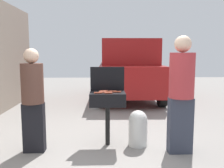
{
  "coord_description": "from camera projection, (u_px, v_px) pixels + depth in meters",
  "views": [
    {
      "loc": [
        0.08,
        -3.92,
        1.58
      ],
      "look_at": [
        0.23,
        0.65,
        1.0
      ],
      "focal_mm": 38.85,
      "sensor_mm": 36.0,
      "label": 1
    }
  ],
  "objects": [
    {
      "name": "hot_dog_7",
      "position": [
        113.0,
        91.0,
        4.14
      ],
      "size": [
        0.13,
        0.03,
        0.03
      ],
      "primitive_type": "cylinder",
      "rotation": [
        0.0,
        1.57,
        0.01
      ],
      "color": "#C6593D",
      "rests_on": "bbq_grill"
    },
    {
      "name": "hot_dog_0",
      "position": [
        103.0,
        91.0,
        4.14
      ],
      "size": [
        0.13,
        0.03,
        0.03
      ],
      "primitive_type": "cylinder",
      "rotation": [
        0.0,
        1.57,
        -0.01
      ],
      "color": "#C6593D",
      "rests_on": "bbq_grill"
    },
    {
      "name": "hot_dog_3",
      "position": [
        104.0,
        91.0,
        4.18
      ],
      "size": [
        0.13,
        0.03,
        0.03
      ],
      "primitive_type": "cylinder",
      "rotation": [
        0.0,
        1.57,
        0.03
      ],
      "color": "#C6593D",
      "rests_on": "bbq_grill"
    },
    {
      "name": "person_left",
      "position": [
        33.0,
        97.0,
        3.82
      ],
      "size": [
        0.35,
        0.35,
        1.66
      ],
      "rotation": [
        0.0,
        0.0,
        -0.09
      ],
      "color": "black",
      "rests_on": "ground"
    },
    {
      "name": "hot_dog_6",
      "position": [
        117.0,
        92.0,
        4.08
      ],
      "size": [
        0.13,
        0.04,
        0.03
      ],
      "primitive_type": "cylinder",
      "rotation": [
        0.0,
        1.57,
        0.07
      ],
      "color": "#AD4228",
      "rests_on": "bbq_grill"
    },
    {
      "name": "propane_tank",
      "position": [
        138.0,
        127.0,
        4.14
      ],
      "size": [
        0.32,
        0.32,
        0.62
      ],
      "color": "silver",
      "rests_on": "ground"
    },
    {
      "name": "hot_dog_4",
      "position": [
        109.0,
        93.0,
        3.96
      ],
      "size": [
        0.13,
        0.04,
        0.03
      ],
      "primitive_type": "cylinder",
      "rotation": [
        0.0,
        1.57,
        0.11
      ],
      "color": "#AD4228",
      "rests_on": "bbq_grill"
    },
    {
      "name": "parked_minivan",
      "position": [
        128.0,
        69.0,
        8.55
      ],
      "size": [
        2.06,
        4.42,
        2.02
      ],
      "rotation": [
        0.0,
        0.0,
        3.13
      ],
      "color": "maroon",
      "rests_on": "ground"
    },
    {
      "name": "person_right",
      "position": [
        181.0,
        90.0,
        3.78
      ],
      "size": [
        0.39,
        0.39,
        1.85
      ],
      "rotation": [
        0.0,
        0.0,
        2.93
      ],
      "color": "#333847",
      "rests_on": "ground"
    },
    {
      "name": "ground_plane",
      "position": [
        100.0,
        148.0,
        4.08
      ],
      "size": [
        24.0,
        24.0,
        0.0
      ],
      "primitive_type": "plane",
      "color": "gray"
    },
    {
      "name": "hot_dog_2",
      "position": [
        98.0,
        93.0,
        3.98
      ],
      "size": [
        0.13,
        0.04,
        0.03
      ],
      "primitive_type": "cylinder",
      "rotation": [
        0.0,
        1.57,
        0.09
      ],
      "color": "#AD4228",
      "rests_on": "bbq_grill"
    },
    {
      "name": "grill_lid_open",
      "position": [
        107.0,
        79.0,
        4.31
      ],
      "size": [
        0.6,
        0.05,
        0.42
      ],
      "primitive_type": "cube",
      "color": "black",
      "rests_on": "bbq_grill"
    },
    {
      "name": "hot_dog_5",
      "position": [
        108.0,
        92.0,
        4.08
      ],
      "size": [
        0.13,
        0.04,
        0.03
      ],
      "primitive_type": "cylinder",
      "rotation": [
        0.0,
        1.57,
        0.08
      ],
      "color": "#B74C33",
      "rests_on": "bbq_grill"
    },
    {
      "name": "hot_dog_1",
      "position": [
        102.0,
        92.0,
        4.03
      ],
      "size": [
        0.13,
        0.03,
        0.03
      ],
      "primitive_type": "cylinder",
      "rotation": [
        0.0,
        1.57,
        -0.04
      ],
      "color": "#C6593D",
      "rests_on": "bbq_grill"
    },
    {
      "name": "bbq_grill",
      "position": [
        108.0,
        101.0,
        4.13
      ],
      "size": [
        0.6,
        0.44,
        0.92
      ],
      "color": "black",
      "rests_on": "ground"
    }
  ]
}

